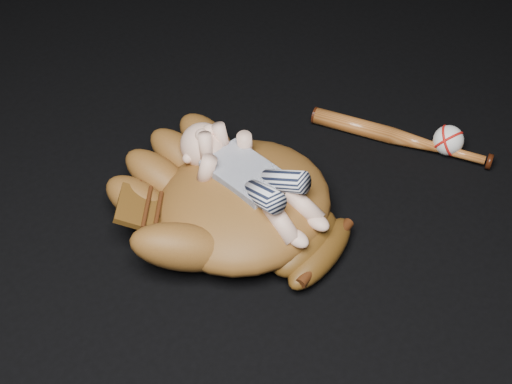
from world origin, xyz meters
The scene contains 4 objects.
baseball_glove centered at (-0.13, 0.08, 0.08)m, with size 0.46×0.52×0.16m, color #5B3513, non-canonical shape.
newborn_baby centered at (-0.11, 0.07, 0.13)m, with size 0.16×0.36×0.14m, color #E6B094, non-canonical shape.
baseball_bat centered at (0.31, 0.05, 0.02)m, with size 0.04×0.42×0.04m, color #944C1C, non-canonical shape.
baseball centered at (0.37, -0.03, 0.03)m, with size 0.07×0.07×0.07m, color white.
Camera 1 is at (-0.72, -0.69, 1.10)m, focal length 50.00 mm.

